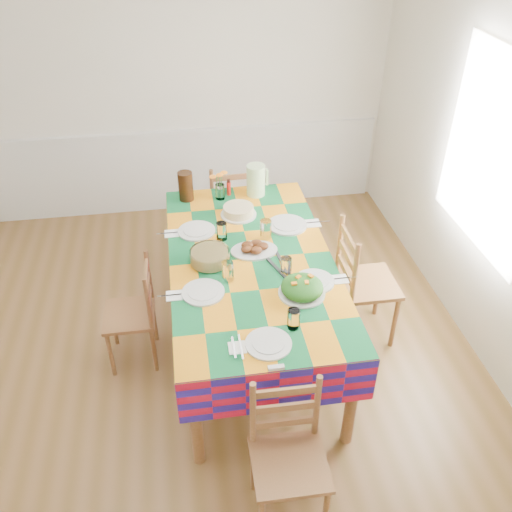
{
  "coord_description": "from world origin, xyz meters",
  "views": [
    {
      "loc": [
        0.06,
        -2.9,
        3.12
      ],
      "look_at": [
        0.53,
        0.13,
        0.93
      ],
      "focal_mm": 38.0,
      "sensor_mm": 36.0,
      "label": 1
    }
  ],
  "objects": [
    {
      "name": "room",
      "position": [
        0.0,
        0.0,
        1.35
      ],
      "size": [
        4.58,
        5.08,
        2.78
      ],
      "color": "brown",
      "rests_on": "ground"
    },
    {
      "name": "wainscot",
      "position": [
        0.0,
        2.48,
        0.49
      ],
      "size": [
        4.41,
        0.06,
        0.92
      ],
      "color": "silver",
      "rests_on": "room"
    },
    {
      "name": "window_right",
      "position": [
        2.23,
        0.3,
        1.5
      ],
      "size": [
        0.0,
        1.4,
        1.4
      ],
      "primitive_type": "plane",
      "rotation": [
        0.0,
        -1.57,
        0.0
      ],
      "color": "white",
      "rests_on": "room"
    },
    {
      "name": "dining_table",
      "position": [
        0.51,
        0.22,
        0.75
      ],
      "size": [
        1.17,
        2.17,
        0.85
      ],
      "color": "brown",
      "rests_on": "room"
    },
    {
      "name": "setting_near_head",
      "position": [
        0.54,
        -0.61,
        0.88
      ],
      "size": [
        0.45,
        0.3,
        0.13
      ],
      "color": "silver",
      "rests_on": "dining_table"
    },
    {
      "name": "setting_left_near",
      "position": [
        0.2,
        -0.08,
        0.88
      ],
      "size": [
        0.52,
        0.31,
        0.14
      ],
      "rotation": [
        0.0,
        0.0,
        1.57
      ],
      "color": "silver",
      "rests_on": "dining_table"
    },
    {
      "name": "setting_left_far",
      "position": [
        0.21,
        0.58,
        0.88
      ],
      "size": [
        0.53,
        0.31,
        0.14
      ],
      "rotation": [
        0.0,
        0.0,
        1.57
      ],
      "color": "silver",
      "rests_on": "dining_table"
    },
    {
      "name": "setting_right_near",
      "position": [
        0.84,
        -0.08,
        0.87
      ],
      "size": [
        0.51,
        0.3,
        0.13
      ],
      "rotation": [
        0.0,
        0.0,
        -1.57
      ],
      "color": "silver",
      "rests_on": "dining_table"
    },
    {
      "name": "setting_right_far",
      "position": [
        0.79,
        0.55,
        0.88
      ],
      "size": [
        0.58,
        0.34,
        0.15
      ],
      "rotation": [
        0.0,
        0.0,
        -1.57
      ],
      "color": "silver",
      "rests_on": "dining_table"
    },
    {
      "name": "meat_platter",
      "position": [
        0.55,
        0.3,
        0.87
      ],
      "size": [
        0.34,
        0.25,
        0.07
      ],
      "color": "silver",
      "rests_on": "dining_table"
    },
    {
      "name": "salad_platter",
      "position": [
        0.78,
        -0.23,
        0.9
      ],
      "size": [
        0.31,
        0.31,
        0.13
      ],
      "color": "silver",
      "rests_on": "dining_table"
    },
    {
      "name": "pasta_bowl",
      "position": [
        0.22,
        0.21,
        0.9
      ],
      "size": [
        0.28,
        0.28,
        0.1
      ],
      "color": "white",
      "rests_on": "dining_table"
    },
    {
      "name": "cake",
      "position": [
        0.5,
        0.82,
        0.88
      ],
      "size": [
        0.29,
        0.29,
        0.08
      ],
      "color": "silver",
      "rests_on": "dining_table"
    },
    {
      "name": "serving_utensils",
      "position": [
        0.69,
        0.1,
        0.85
      ],
      "size": [
        0.18,
        0.39,
        0.01
      ],
      "color": "black",
      "rests_on": "dining_table"
    },
    {
      "name": "flower_vase",
      "position": [
        0.38,
        1.12,
        0.95
      ],
      "size": [
        0.16,
        0.13,
        0.25
      ],
      "color": "white",
      "rests_on": "dining_table"
    },
    {
      "name": "hot_sauce",
      "position": [
        0.46,
        1.17,
        0.92
      ],
      "size": [
        0.04,
        0.04,
        0.15
      ],
      "primitive_type": "cylinder",
      "color": "red",
      "rests_on": "dining_table"
    },
    {
      "name": "green_pitcher",
      "position": [
        0.69,
        1.14,
        0.98
      ],
      "size": [
        0.16,
        0.16,
        0.27
      ],
      "primitive_type": "cylinder",
      "color": "#C3EEA8",
      "rests_on": "dining_table"
    },
    {
      "name": "tea_pitcher",
      "position": [
        0.1,
        1.15,
        0.97
      ],
      "size": [
        0.12,
        0.12,
        0.25
      ],
      "primitive_type": "cylinder",
      "color": "black",
      "rests_on": "dining_table"
    },
    {
      "name": "name_card",
      "position": [
        0.49,
        -0.85,
        0.86
      ],
      "size": [
        0.09,
        0.03,
        0.02
      ],
      "primitive_type": "cube",
      "color": "silver",
      "rests_on": "dining_table"
    },
    {
      "name": "chair_near",
      "position": [
        0.51,
        -1.16,
        0.46
      ],
      "size": [
        0.42,
        0.4,
        0.94
      ],
      "rotation": [
        0.0,
        0.0,
        -0.02
      ],
      "color": "brown",
      "rests_on": "room"
    },
    {
      "name": "chair_far",
      "position": [
        0.51,
        1.59,
        0.47
      ],
      "size": [
        0.43,
        0.41,
        0.95
      ],
      "rotation": [
        0.0,
        0.0,
        3.17
      ],
      "color": "brown",
      "rests_on": "room"
    },
    {
      "name": "chair_left",
      "position": [
        -0.36,
        0.22,
        0.43
      ],
      "size": [
        0.37,
        0.39,
        0.88
      ],
      "rotation": [
        0.0,
        0.0,
        -1.58
      ],
      "color": "brown",
      "rests_on": "room"
    },
    {
      "name": "chair_right",
      "position": [
        1.38,
        0.22,
        0.51
      ],
      "size": [
        0.43,
        0.46,
        1.03
      ],
      "rotation": [
        0.0,
        0.0,
        1.57
      ],
      "color": "brown",
      "rests_on": "room"
    }
  ]
}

